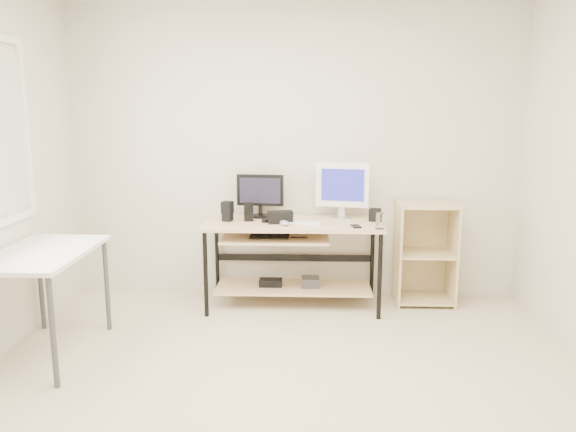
# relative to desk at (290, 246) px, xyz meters

# --- Properties ---
(room) EXTENTS (4.01, 4.01, 2.62)m
(room) POSITION_rel_desk_xyz_m (-0.11, -1.62, 0.78)
(room) COLOR beige
(room) RESTS_ON ground
(desk) EXTENTS (1.50, 0.65, 0.75)m
(desk) POSITION_rel_desk_xyz_m (0.00, 0.00, 0.00)
(desk) COLOR beige
(desk) RESTS_ON ground
(side_table) EXTENTS (0.60, 1.00, 0.75)m
(side_table) POSITION_rel_desk_xyz_m (-1.65, -1.06, 0.13)
(side_table) COLOR white
(side_table) RESTS_ON ground
(shelf_unit) EXTENTS (0.50, 0.40, 0.90)m
(shelf_unit) POSITION_rel_desk_xyz_m (1.18, 0.16, -0.09)
(shelf_unit) COLOR #DAC288
(shelf_unit) RESTS_ON ground
(black_monitor) EXTENTS (0.41, 0.17, 0.38)m
(black_monitor) POSITION_rel_desk_xyz_m (-0.27, 0.18, 0.43)
(black_monitor) COLOR black
(black_monitor) RESTS_ON desk
(white_imac) EXTENTS (0.46, 0.15, 0.49)m
(white_imac) POSITION_rel_desk_xyz_m (0.45, 0.15, 0.50)
(white_imac) COLOR silver
(white_imac) RESTS_ON desk
(keyboard) EXTENTS (0.40, 0.21, 0.01)m
(keyboard) POSITION_rel_desk_xyz_m (0.07, -0.07, 0.22)
(keyboard) COLOR white
(keyboard) RESTS_ON desk
(mouse) EXTENTS (0.11, 0.13, 0.04)m
(mouse) POSITION_rel_desk_xyz_m (-0.04, -0.16, 0.23)
(mouse) COLOR #BBBBC0
(mouse) RESTS_ON desk
(center_speaker) EXTENTS (0.22, 0.14, 0.10)m
(center_speaker) POSITION_rel_desk_xyz_m (-0.08, -0.07, 0.26)
(center_speaker) COLOR black
(center_speaker) RESTS_ON desk
(speaker_left) EXTENTS (0.11, 0.11, 0.17)m
(speaker_left) POSITION_rel_desk_xyz_m (-0.54, -0.00, 0.30)
(speaker_left) COLOR black
(speaker_left) RESTS_ON desk
(speaker_right) EXTENTS (0.11, 0.11, 0.11)m
(speaker_right) POSITION_rel_desk_xyz_m (0.72, 0.05, 0.27)
(speaker_right) COLOR black
(speaker_right) RESTS_ON desk
(audio_controller) EXTENTS (0.09, 0.06, 0.16)m
(audio_controller) POSITION_rel_desk_xyz_m (-0.36, 0.00, 0.29)
(audio_controller) COLOR black
(audio_controller) RESTS_ON desk
(volume_puck) EXTENTS (0.06, 0.06, 0.03)m
(volume_puck) POSITION_rel_desk_xyz_m (-0.21, -0.04, 0.22)
(volume_puck) COLOR black
(volume_puck) RESTS_ON desk
(smartphone) EXTENTS (0.09, 0.13, 0.01)m
(smartphone) POSITION_rel_desk_xyz_m (0.54, -0.20, 0.22)
(smartphone) COLOR black
(smartphone) RESTS_ON desk
(coaster) EXTENTS (0.10, 0.10, 0.01)m
(coaster) POSITION_rel_desk_xyz_m (0.72, -0.28, 0.21)
(coaster) COLOR #A6764B
(coaster) RESTS_ON desk
(drinking_glass) EXTENTS (0.08, 0.08, 0.13)m
(drinking_glass) POSITION_rel_desk_xyz_m (0.72, -0.28, 0.28)
(drinking_glass) COLOR white
(drinking_glass) RESTS_ON coaster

